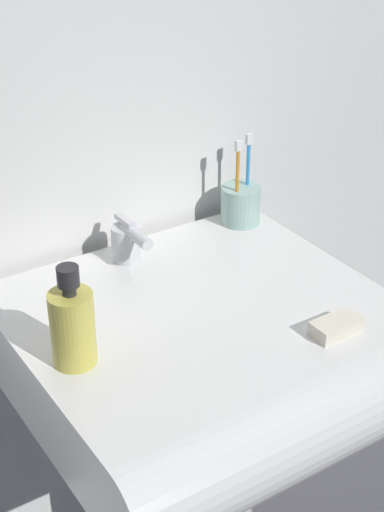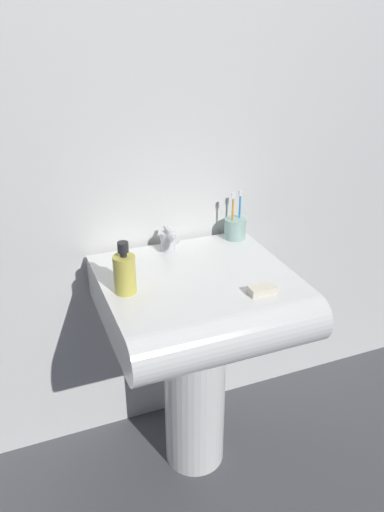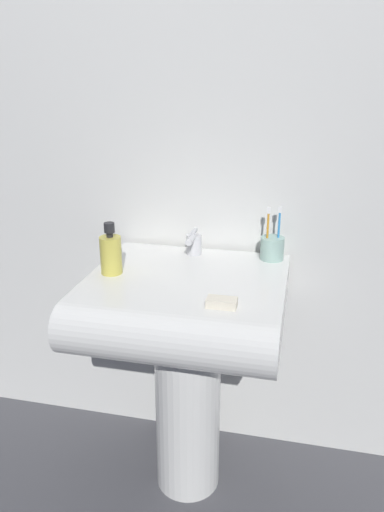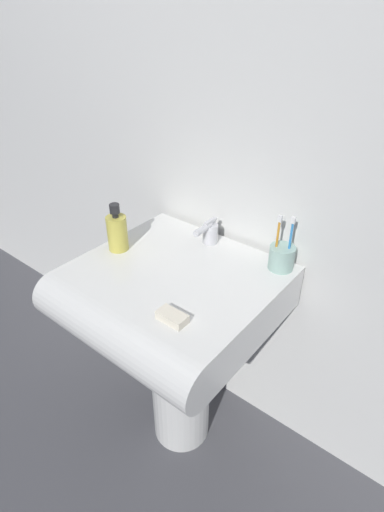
% 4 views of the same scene
% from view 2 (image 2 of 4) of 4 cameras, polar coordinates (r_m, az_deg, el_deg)
% --- Properties ---
extents(ground_plane, '(6.00, 6.00, 0.00)m').
position_cam_2_polar(ground_plane, '(2.07, 0.29, -21.62)').
color(ground_plane, '#4C4C51').
rests_on(ground_plane, ground).
extents(wall_back, '(5.00, 0.05, 2.40)m').
position_cam_2_polar(wall_back, '(1.70, -3.49, 14.82)').
color(wall_back, silver).
rests_on(wall_back, ground).
extents(sink_pedestal, '(0.22, 0.22, 0.64)m').
position_cam_2_polar(sink_pedestal, '(1.85, 0.32, -14.91)').
color(sink_pedestal, white).
rests_on(sink_pedestal, ground).
extents(sink_basin, '(0.59, 0.58, 0.15)m').
position_cam_2_polar(sink_basin, '(1.57, 1.12, -5.28)').
color(sink_basin, white).
rests_on(sink_basin, sink_pedestal).
extents(faucet, '(0.05, 0.11, 0.08)m').
position_cam_2_polar(faucet, '(1.71, -2.70, 1.80)').
color(faucet, silver).
rests_on(faucet, sink_basin).
extents(toothbrush_cup, '(0.08, 0.08, 0.18)m').
position_cam_2_polar(toothbrush_cup, '(1.82, 4.95, 3.24)').
color(toothbrush_cup, '#99BFB2').
rests_on(toothbrush_cup, sink_basin).
extents(soap_bottle, '(0.07, 0.07, 0.16)m').
position_cam_2_polar(soap_bottle, '(1.46, -7.70, -1.89)').
color(soap_bottle, gold).
rests_on(soap_bottle, sink_basin).
extents(bar_soap, '(0.08, 0.04, 0.02)m').
position_cam_2_polar(bar_soap, '(1.48, 8.01, -3.83)').
color(bar_soap, silver).
rests_on(bar_soap, sink_basin).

